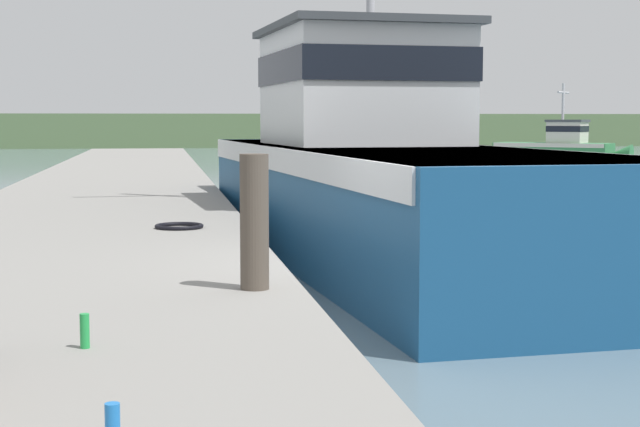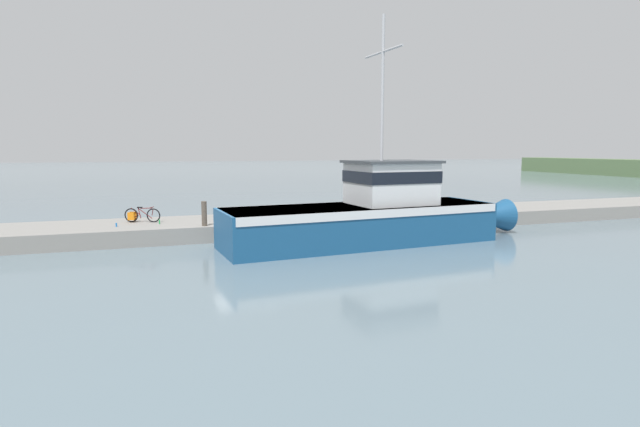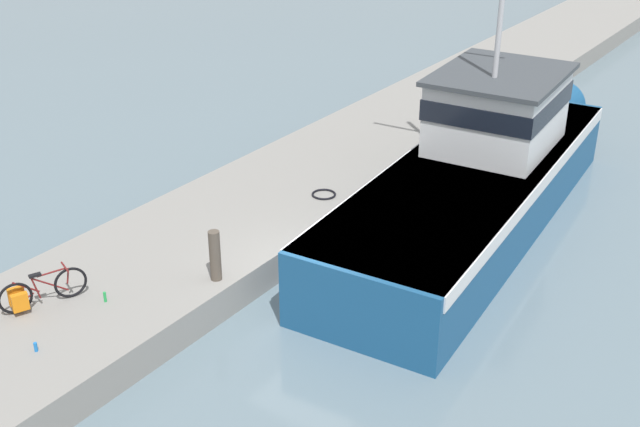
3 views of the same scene
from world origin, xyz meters
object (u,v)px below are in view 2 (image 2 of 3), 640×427
water_bottle_by_bike (159,222)px  fishing_boat_main (374,213)px  water_bottle_on_curb (116,225)px  mooring_post (204,214)px  bicycle_touring (139,215)px

water_bottle_by_bike → fishing_boat_main: bearing=67.0°
fishing_boat_main → water_bottle_by_bike: 10.25m
water_bottle_on_curb → water_bottle_by_bike: (-0.26, 1.91, 0.02)m
fishing_boat_main → water_bottle_on_curb: bearing=-112.9°
fishing_boat_main → mooring_post: (-2.72, -7.43, -0.04)m
mooring_post → bicycle_touring: bearing=-127.6°
bicycle_touring → fishing_boat_main: bearing=86.5°
bicycle_touring → water_bottle_by_bike: bicycle_touring is taller
fishing_boat_main → bicycle_touring: bearing=-120.3°
fishing_boat_main → water_bottle_on_curb: fishing_boat_main is taller
mooring_post → water_bottle_on_curb: size_ratio=6.19×
bicycle_touring → mooring_post: 3.69m
bicycle_touring → water_bottle_on_curb: (1.23, -0.98, -0.25)m
bicycle_touring → water_bottle_by_bike: (0.97, 0.93, -0.24)m
water_bottle_on_curb → water_bottle_by_bike: water_bottle_by_bike is taller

